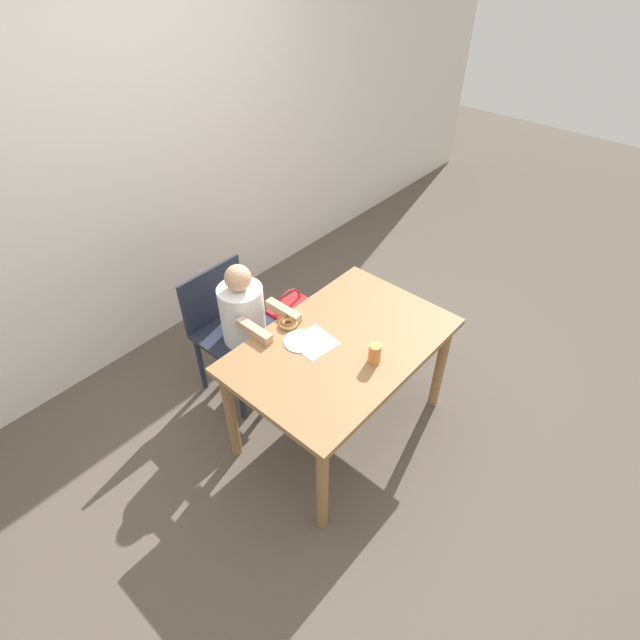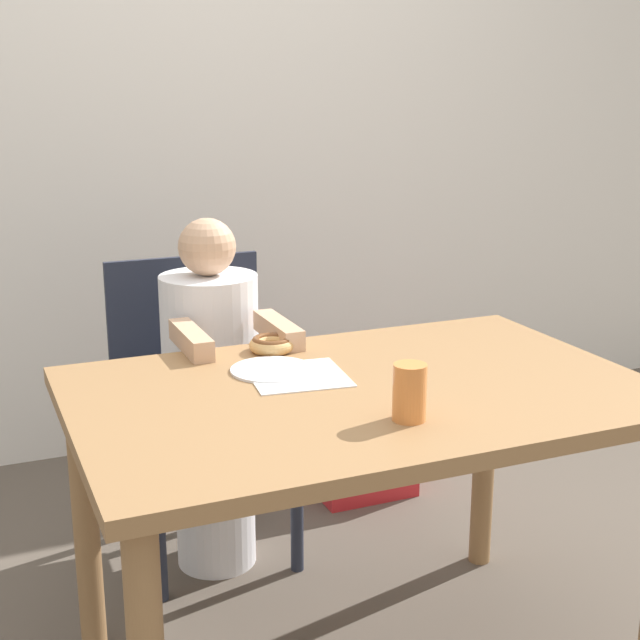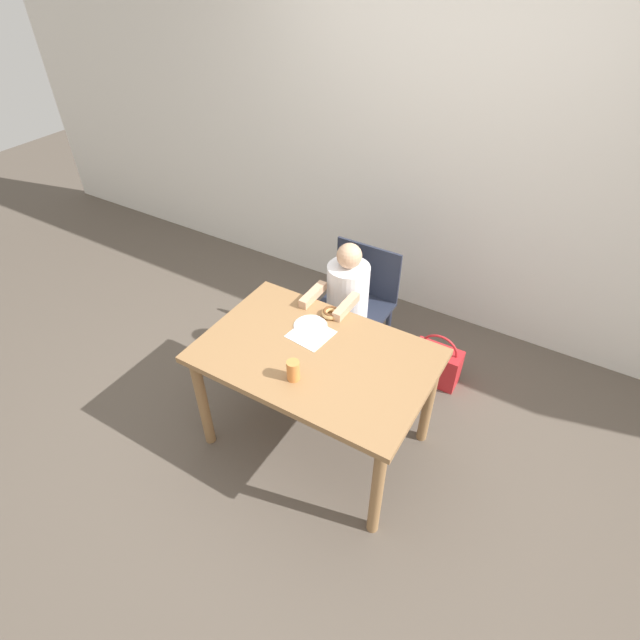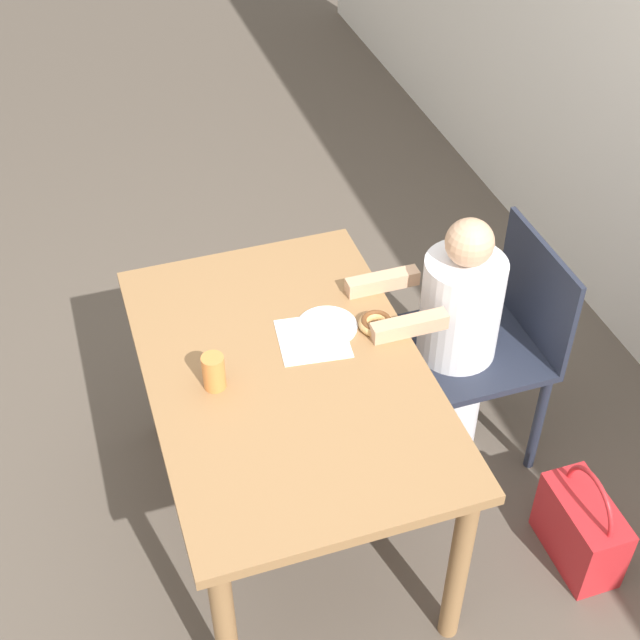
{
  "view_description": "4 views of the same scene",
  "coord_description": "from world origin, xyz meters",
  "px_view_note": "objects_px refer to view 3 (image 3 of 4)",
  "views": [
    {
      "loc": [
        -1.52,
        -1.18,
        2.51
      ],
      "look_at": [
        -0.04,
        0.12,
        0.83
      ],
      "focal_mm": 28.0,
      "sensor_mm": 36.0,
      "label": 1
    },
    {
      "loc": [
        -0.77,
        -1.59,
        1.32
      ],
      "look_at": [
        -0.04,
        0.12,
        0.83
      ],
      "focal_mm": 50.0,
      "sensor_mm": 36.0,
      "label": 2
    },
    {
      "loc": [
        0.98,
        -1.6,
        2.47
      ],
      "look_at": [
        -0.04,
        0.12,
        0.83
      ],
      "focal_mm": 28.0,
      "sensor_mm": 36.0,
      "label": 3
    },
    {
      "loc": [
        1.76,
        -0.48,
        2.5
      ],
      "look_at": [
        -0.04,
        0.12,
        0.83
      ],
      "focal_mm": 50.0,
      "sensor_mm": 36.0,
      "label": 4
    }
  ],
  "objects_px": {
    "child_figure": "(346,313)",
    "donut": "(331,313)",
    "chair": "(355,306)",
    "cup": "(292,370)",
    "handbag": "(436,364)"
  },
  "relations": [
    {
      "from": "child_figure",
      "to": "handbag",
      "type": "relative_size",
      "value": 2.54
    },
    {
      "from": "donut",
      "to": "cup",
      "type": "distance_m",
      "value": 0.53
    },
    {
      "from": "handbag",
      "to": "cup",
      "type": "relative_size",
      "value": 3.52
    },
    {
      "from": "child_figure",
      "to": "donut",
      "type": "height_order",
      "value": "child_figure"
    },
    {
      "from": "child_figure",
      "to": "cup",
      "type": "xyz_separation_m",
      "value": [
        0.14,
        -0.83,
        0.27
      ]
    },
    {
      "from": "handbag",
      "to": "chair",
      "type": "bearing_deg",
      "value": -171.08
    },
    {
      "from": "donut",
      "to": "handbag",
      "type": "bearing_deg",
      "value": 45.71
    },
    {
      "from": "child_figure",
      "to": "donut",
      "type": "xyz_separation_m",
      "value": [
        0.06,
        -0.31,
        0.24
      ]
    },
    {
      "from": "child_figure",
      "to": "cup",
      "type": "distance_m",
      "value": 0.88
    },
    {
      "from": "donut",
      "to": "cup",
      "type": "bearing_deg",
      "value": -80.87
    },
    {
      "from": "child_figure",
      "to": "chair",
      "type": "bearing_deg",
      "value": 90.0
    },
    {
      "from": "chair",
      "to": "cup",
      "type": "relative_size",
      "value": 7.59
    },
    {
      "from": "child_figure",
      "to": "handbag",
      "type": "height_order",
      "value": "child_figure"
    },
    {
      "from": "donut",
      "to": "child_figure",
      "type": "bearing_deg",
      "value": 101.22
    },
    {
      "from": "donut",
      "to": "cup",
      "type": "xyz_separation_m",
      "value": [
        0.08,
        -0.52,
        0.04
      ]
    }
  ]
}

